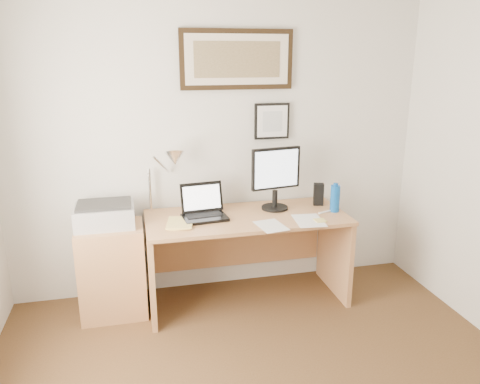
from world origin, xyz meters
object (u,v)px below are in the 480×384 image
object	(u,v)px
book	(167,223)
printer	(105,214)
water_bottle	(335,198)
side_cabinet	(113,270)
desk	(244,239)
laptop	(204,210)
lcd_monitor	(276,175)

from	to	relation	value
book	printer	size ratio (longest dim) A/B	0.60
water_bottle	side_cabinet	bearing A→B (deg)	176.54
water_bottle	desk	distance (m)	0.82
book	printer	bearing A→B (deg)	162.23
water_bottle	book	xyz separation A→B (m)	(-1.37, -0.00, -0.10)
water_bottle	laptop	xyz separation A→B (m)	(-1.07, 0.11, -0.05)
laptop	book	bearing A→B (deg)	-160.35
laptop	water_bottle	bearing A→B (deg)	-5.62
water_bottle	desk	size ratio (longest dim) A/B	0.14
side_cabinet	printer	xyz separation A→B (m)	(-0.02, 0.04, 0.45)
side_cabinet	water_bottle	world-z (taller)	water_bottle
lcd_monitor	book	bearing A→B (deg)	-169.67
lcd_monitor	laptop	bearing A→B (deg)	-174.45
laptop	printer	bearing A→B (deg)	176.93
printer	lcd_monitor	bearing A→B (deg)	0.79
book	water_bottle	bearing A→B (deg)	0.03
lcd_monitor	printer	bearing A→B (deg)	-179.21
side_cabinet	water_bottle	size ratio (longest dim) A/B	3.31
water_bottle	laptop	world-z (taller)	laptop
water_bottle	book	distance (m)	1.37
water_bottle	desk	bearing A→B (deg)	168.81
side_cabinet	laptop	world-z (taller)	laptop
book	laptop	bearing A→B (deg)	19.65
desk	printer	size ratio (longest dim) A/B	3.64
desk	printer	distance (m)	1.14
book	lcd_monitor	distance (m)	0.96
water_bottle	desk	xyz separation A→B (m)	(-0.73, 0.14, -0.35)
water_bottle	lcd_monitor	bearing A→B (deg)	160.30
book	desk	bearing A→B (deg)	12.78
desk	lcd_monitor	bearing A→B (deg)	4.37
printer	laptop	bearing A→B (deg)	-3.07
desk	lcd_monitor	size ratio (longest dim) A/B	3.08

